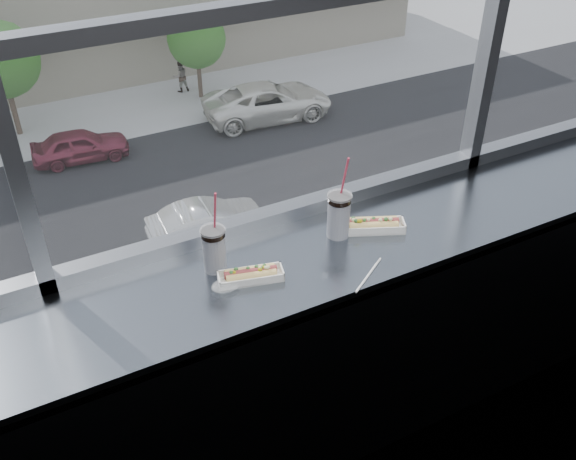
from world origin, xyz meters
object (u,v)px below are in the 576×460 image
hotdog_tray_left (251,275)px  tree_right (196,39)px  hotdog_tray_right (373,225)px  wrapper (226,285)px  car_far_c (268,96)px  tree_center (1,60)px  car_near_d (207,216)px  soda_cup_left (214,247)px  car_far_b (79,141)px  loose_straw (369,275)px  soda_cup_right (339,213)px  pedestrian_d (180,73)px

hotdog_tray_left → tree_right: 31.34m
hotdog_tray_right → wrapper: bearing=-150.7°
car_far_c → tree_center: (-11.06, 4.00, 2.38)m
car_near_d → tree_right: size_ratio=1.21×
hotdog_tray_right → tree_center: (0.28, 28.25, -8.53)m
soda_cup_left → car_far_b: soda_cup_left is taller
soda_cup_left → loose_straw: (0.50, -0.31, -0.10)m
loose_straw → hotdog_tray_right: bearing=20.5°
wrapper → car_far_c: wrapper is taller
soda_cup_right → car_far_c: bearing=64.6°
hotdog_tray_right → wrapper: hotdog_tray_right is taller
loose_straw → car_far_c: bearing=31.9°
wrapper → hotdog_tray_left: bearing=-0.5°
pedestrian_d → soda_cup_right: bearing=73.1°
car_far_c → hotdog_tray_left: bearing=160.0°
soda_cup_right → loose_straw: (-0.04, -0.28, -0.10)m
car_near_d → car_far_b: bearing=22.2°
soda_cup_right → car_far_c: (11.48, 24.21, -10.99)m
wrapper → car_far_b: (2.97, 24.31, -11.13)m
pedestrian_d → tree_center: (-8.48, -1.17, 2.56)m
hotdog_tray_left → tree_center: size_ratio=0.05×
wrapper → hotdog_tray_right: bearing=4.8°
car_far_b → car_far_c: 9.05m
soda_cup_left → wrapper: 0.15m
car_near_d → car_far_c: size_ratio=0.80×
wrapper → car_far_c: bearing=63.7°
hotdog_tray_right → soda_cup_left: soda_cup_left is taller
loose_straw → car_far_b: size_ratio=0.04×
hotdog_tray_right → tree_center: size_ratio=0.05×
car_far_b → tree_center: 5.18m
hotdog_tray_left → car_far_b: size_ratio=0.05×
loose_straw → car_far_c: (11.52, 24.50, -10.89)m
tree_center → tree_right: (9.11, 0.00, -0.49)m
hotdog_tray_left → car_far_b: bearing=98.0°
soda_cup_left → pedestrian_d: size_ratio=0.18×
hotdog_tray_left → wrapper: 0.10m
soda_cup_right → tree_right: bearing=71.3°
hotdog_tray_right → soda_cup_right: (-0.15, 0.04, 0.08)m
hotdog_tray_right → wrapper: size_ratio=2.61×
hotdog_tray_right → tree_right: size_ratio=0.06×
soda_cup_right → tree_center: (0.42, 28.21, -8.61)m
hotdog_tray_left → hotdog_tray_right: size_ratio=0.93×
hotdog_tray_right → car_near_d: hotdog_tray_right is taller
soda_cup_left → tree_center: 29.48m
car_near_d → soda_cup_right: bearing=166.4°
soda_cup_left → tree_center: (0.95, 28.18, -8.60)m
hotdog_tray_right → tree_center: bearing=113.9°
car_far_c → hotdog_tray_right: bearing=161.1°
hotdog_tray_left → car_far_c: 29.19m
soda_cup_left → car_far_c: bearing=63.6°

